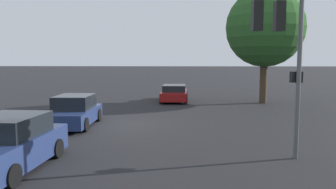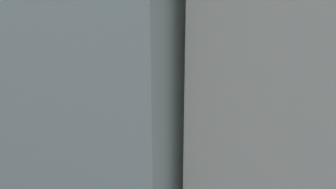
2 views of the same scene
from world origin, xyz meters
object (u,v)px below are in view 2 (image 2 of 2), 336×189
Objects in this scene: traffic_signal at (194,73)px; crossing_car_1 at (139,84)px; street_tree at (285,31)px; parked_car_0 at (251,155)px; crossing_car_2 at (222,71)px; crossing_car_0 at (94,102)px.

crossing_car_1 is (-4.81, -8.22, -3.17)m from traffic_signal.
parked_car_0 is (17.38, 2.48, -4.72)m from street_tree.
crossing_car_2 is at bearing 9.03° from traffic_signal.
street_tree is 18.18m from parked_car_0.
traffic_signal is 15.35m from crossing_car_2.
crossing_car_1 is 0.86× the size of parked_car_0.
crossing_car_1 is 0.94× the size of crossing_car_2.
street_tree reaches higher than crossing_car_0.
crossing_car_0 is 16.58m from crossing_car_2.
parked_car_0 is (2.13, 13.32, -0.01)m from crossing_car_0.
crossing_car_1 is at bearing -50.94° from street_tree.
crossing_car_0 is 1.02× the size of crossing_car_1.
crossing_car_2 is (-16.02, 4.29, -0.12)m from crossing_car_0.
traffic_signal is (13.76, -2.81, -1.59)m from street_tree.
parked_car_0 is at bearing 83.56° from crossing_car_0.
crossing_car_2 is at bearing -96.72° from street_tree.
traffic_signal is 10.04m from crossing_car_1.
traffic_signal is at bearing 57.76° from crossing_car_1.
crossing_car_0 is 0.88× the size of parked_car_0.
crossing_car_0 is (15.25, -10.83, -4.71)m from street_tree.
crossing_car_2 is at bearing 167.67° from crossing_car_0.
crossing_car_0 is 13.49m from parked_car_0.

